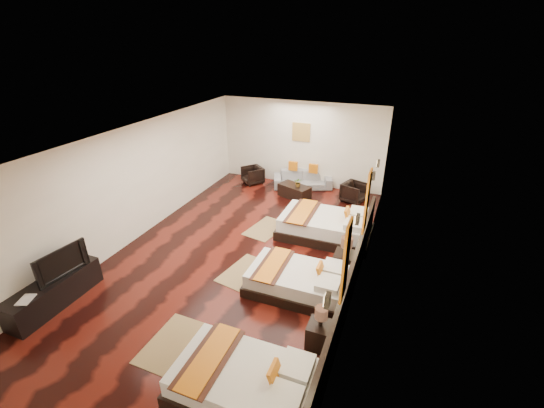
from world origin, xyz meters
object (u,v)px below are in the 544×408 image
at_px(nightstand_a, 320,332).
at_px(nightstand_b, 345,261).
at_px(bed_mid, 298,280).
at_px(book, 19,300).
at_px(armchair_left, 253,175).
at_px(armchair_right, 354,192).
at_px(figurine, 78,254).
at_px(tv, 59,261).
at_px(table_plant, 298,182).
at_px(bed_near, 245,382).
at_px(tv_console, 55,292).
at_px(coffee_table, 294,191).
at_px(sofa, 303,179).
at_px(bed_far, 326,226).

bearing_deg(nightstand_a, nightstand_b, 90.00).
relative_size(bed_mid, book, 6.56).
height_order(book, armchair_left, armchair_left).
distance_m(nightstand_a, armchair_right, 5.92).
bearing_deg(figurine, tv, -83.69).
bearing_deg(nightstand_b, nightstand_a, -90.00).
bearing_deg(armchair_right, book, 168.70).
distance_m(nightstand_a, table_plant, 5.88).
bearing_deg(table_plant, bed_near, -78.59).
bearing_deg(bed_mid, tv_console, -154.01).
distance_m(nightstand_b, book, 6.10).
bearing_deg(armchair_left, figurine, -59.04).
bearing_deg(tv_console, bed_mid, 25.99).
height_order(nightstand_b, figurine, nightstand_b).
xyz_separation_m(armchair_right, table_plant, (-1.67, -0.42, 0.24)).
bearing_deg(coffee_table, tv_console, -112.89).
distance_m(book, figurine, 1.29).
bearing_deg(bed_near, nightstand_a, 59.61).
xyz_separation_m(figurine, armchair_right, (4.50, 6.07, -0.41)).
distance_m(nightstand_b, table_plant, 3.98).
xyz_separation_m(bed_mid, table_plant, (-1.36, 4.28, 0.29)).
distance_m(bed_near, tv_console, 4.22).
distance_m(book, table_plant, 7.49).
xyz_separation_m(nightstand_b, table_plant, (-2.11, 3.37, 0.23)).
relative_size(bed_mid, sofa, 1.03).
relative_size(bed_far, armchair_left, 3.56).
relative_size(sofa, table_plant, 6.69).
height_order(bed_near, book, bed_near).
height_order(tv_console, book, book).
xyz_separation_m(nightstand_b, tv, (-4.89, -2.74, 0.52)).
distance_m(bed_far, book, 6.52).
relative_size(nightstand_a, tv_console, 0.44).
bearing_deg(coffee_table, armchair_right, 11.22).
xyz_separation_m(sofa, coffee_table, (0.00, -0.88, -0.08)).
xyz_separation_m(bed_mid, armchair_right, (0.31, 4.70, 0.05)).
bearing_deg(armchair_left, armchair_right, 35.93).
distance_m(book, coffee_table, 7.50).
distance_m(bed_far, sofa, 3.26).
xyz_separation_m(bed_near, tv, (-4.15, 0.65, 0.58)).
xyz_separation_m(tv_console, book, (0.00, -0.60, 0.29)).
relative_size(bed_near, tv_console, 1.12).
bearing_deg(figurine, armchair_right, 53.46).
distance_m(tv_console, coffee_table, 6.93).
xyz_separation_m(figurine, sofa, (2.70, 6.59, -0.43)).
bearing_deg(armchair_right, tv, 165.88).
height_order(tv_console, armchair_left, armchair_left).
distance_m(nightstand_a, book, 5.16).
bearing_deg(tv_console, nightstand_a, 9.68).
height_order(nightstand_a, armchair_left, nightstand_a).
distance_m(tv_console, armchair_right, 8.11).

